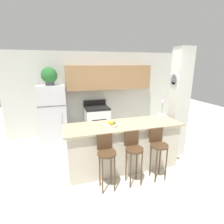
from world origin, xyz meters
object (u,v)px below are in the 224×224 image
Objects in this scene: refrigerator at (53,114)px; fruit_bowl at (111,125)px; stove_range at (97,121)px; bar_stool_right at (158,147)px; trash_bin at (76,134)px; bar_stool_left at (106,154)px; orchid_vase at (162,115)px; potted_plant_on_fridge at (49,76)px; bar_stool_mid at (133,150)px.

fruit_bowl is (1.15, -2.00, 0.22)m from refrigerator.
refrigerator is 1.34m from stove_range.
bar_stool_right is 3.94× the size of fruit_bowl.
trash_bin is at bearing 121.16° from bar_stool_right.
bar_stool_left is 0.63m from fruit_bowl.
orchid_vase reaches higher than fruit_bowl.
orchid_vase is at bearing 22.61° from bar_stool_left.
fruit_bowl is (0.23, 0.46, 0.36)m from bar_stool_left.
fruit_bowl is at bearing -59.99° from potted_plant_on_fridge.
refrigerator is 3.02m from orchid_vase.
stove_range is at bearing 119.59° from orchid_vase.
orchid_vase is (2.36, -1.86, -0.79)m from potted_plant_on_fridge.
stove_range is at bearing 93.25° from bar_stool_mid.
bar_stool_right is at bearing -58.84° from trash_bin.
refrigerator is at bearing -179.08° from stove_range.
refrigerator is at bearing 141.76° from orchid_vase.
bar_stool_left is 1.00× the size of bar_stool_mid.
trash_bin is (-0.84, 2.23, -0.47)m from bar_stool_mid.
trash_bin is (-1.35, 2.23, -0.47)m from bar_stool_right.
fruit_bowl is at bearing -173.52° from orchid_vase.
fruit_bowl is at bearing 149.72° from bar_stool_right.
potted_plant_on_fridge is at bearing 141.76° from orchid_vase.
orchid_vase is (1.07, -1.88, 0.63)m from stove_range.
stove_range is 4.23× the size of fruit_bowl.
bar_stool_mid reaches higher than trash_bin.
orchid_vase is 1.68× the size of fruit_bowl.
bar_stool_left is 2.30m from trash_bin.
bar_stool_mid is 1.00× the size of bar_stool_right.
refrigerator is 3.14m from bar_stool_right.
refrigerator is at bearing -61.16° from potted_plant_on_fridge.
potted_plant_on_fridge reaches higher than bar_stool_mid.
stove_range is 2.10m from fruit_bowl.
bar_stool_right is at bearing -75.26° from stove_range.
refrigerator reaches higher than bar_stool_right.
fruit_bowl reaches higher than bar_stool_left.
orchid_vase is at bearing -38.24° from potted_plant_on_fridge.
stove_range is at bearing 104.74° from bar_stool_right.
bar_stool_left is 2.62× the size of trash_bin.
bar_stool_left is at bearing 180.00° from bar_stool_mid.
bar_stool_left reaches higher than trash_bin.
orchid_vase is at bearing 6.48° from fruit_bowl.
refrigerator is 3.82× the size of orchid_vase.
fruit_bowl reaches higher than bar_stool_mid.
bar_stool_mid is 2.62× the size of trash_bin.
potted_plant_on_fridge is at bearing 158.83° from trash_bin.
trash_bin is at bearing 137.27° from orchid_vase.
orchid_vase is at bearing 55.26° from bar_stool_right.
orchid_vase is at bearing -42.73° from trash_bin.
bar_stool_right is (1.94, -2.46, -0.15)m from refrigerator.
bar_stool_mid and bar_stool_right have the same top height.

